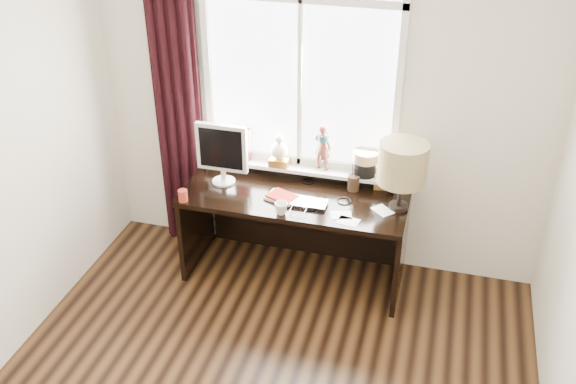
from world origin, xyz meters
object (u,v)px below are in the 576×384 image
(laptop, at_px, (303,202))
(monitor, at_px, (222,150))
(mug, at_px, (281,208))
(desk, at_px, (298,215))
(red_cup, at_px, (183,196))
(table_lamp, at_px, (403,164))

(laptop, xyz_separation_m, monitor, (-0.68, 0.15, 0.26))
(mug, relative_size, desk, 0.06)
(desk, relative_size, monitor, 3.47)
(red_cup, xyz_separation_m, desk, (0.78, 0.40, -0.29))
(laptop, distance_m, red_cup, 0.89)
(laptop, distance_m, monitor, 0.74)
(red_cup, distance_m, table_lamp, 1.62)
(mug, distance_m, monitor, 0.68)
(desk, relative_size, table_lamp, 3.27)
(red_cup, height_order, desk, red_cup)
(desk, height_order, monitor, monitor)
(laptop, height_order, desk, laptop)
(mug, relative_size, red_cup, 1.04)
(mug, height_order, desk, mug)
(mug, bearing_deg, red_cup, -178.30)
(laptop, distance_m, table_lamp, 0.78)
(red_cup, bearing_deg, laptop, 12.47)
(table_lamp, bearing_deg, desk, 174.24)
(red_cup, bearing_deg, monitor, 60.67)
(red_cup, relative_size, monitor, 0.19)
(laptop, relative_size, monitor, 0.75)
(laptop, distance_m, mug, 0.21)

